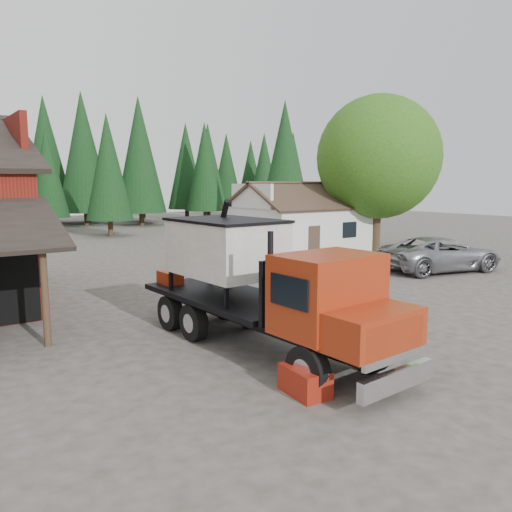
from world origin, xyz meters
TOP-DOWN VIEW (x-y plane):
  - ground at (0.00, 0.00)m, footprint 120.00×120.00m
  - farmhouse at (13.00, 13.00)m, footprint 8.60×6.42m
  - deciduous_tree at (17.01, 9.97)m, footprint 8.00×8.00m
  - conifer_backdrop at (0.00, 42.00)m, footprint 76.00×16.00m
  - near_pine_b at (6.00, 30.00)m, footprint 3.96×3.96m
  - near_pine_c at (22.00, 26.00)m, footprint 4.84×4.84m
  - feed_truck at (-0.89, -1.53)m, footprint 3.00×9.12m
  - silver_car at (14.00, 3.00)m, footprint 6.97×4.43m
  - equip_box at (-1.83, -4.53)m, footprint 0.78×1.15m

SIDE VIEW (x-z plane):
  - ground at x=0.00m, z-range 0.00..0.00m
  - conifer_backdrop at x=0.00m, z-range -8.00..8.00m
  - equip_box at x=-1.83m, z-range 0.00..0.60m
  - silver_car at x=14.00m, z-range 0.00..1.79m
  - farmhouse at x=13.00m, z-range -0.66..3.99m
  - feed_truck at x=-0.89m, z-range -0.13..3.94m
  - near_pine_b at x=6.00m, z-range 0.69..11.09m
  - deciduous_tree at x=17.01m, z-range 0.81..11.01m
  - near_pine_c at x=22.00m, z-range 0.69..13.09m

